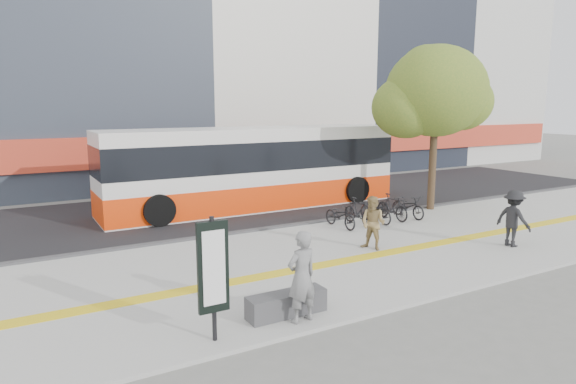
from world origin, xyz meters
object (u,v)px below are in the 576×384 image
bus (254,170)px  seated_woman (302,277)px  pedestrian_tan (373,223)px  pedestrian_dark (513,218)px  bench (286,304)px  street_tree (433,93)px  signboard (213,269)px

bus → seated_woman: bearing=-111.2°
pedestrian_tan → pedestrian_dark: pedestrian_dark is taller
bus → pedestrian_dark: bus is taller
bench → street_tree: (9.78, 6.02, 4.21)m
street_tree → bus: (-5.77, 3.68, -2.97)m
seated_woman → pedestrian_tan: size_ratio=1.16×
signboard → pedestrian_tan: 6.62m
bench → pedestrian_tan: size_ratio=1.05×
bench → seated_woman: size_ratio=0.91×
pedestrian_tan → bus: bearing=158.9°
bench → pedestrian_tan: pedestrian_tan is taller
bench → seated_woman: bearing=-75.3°
bus → seated_woman: 10.84m
street_tree → seated_woman: 12.14m
street_tree → bus: 7.46m
bus → pedestrian_tan: 7.07m
signboard → street_tree: bearing=29.1°
bench → signboard: signboard is taller
bus → pedestrian_tan: bus is taller
signboard → pedestrian_tan: size_ratio=1.45×
signboard → bus: bus is taller
seated_woman → pedestrian_tan: bearing=-152.2°
bench → pedestrian_tan: bearing=31.9°
bench → pedestrian_dark: size_ratio=0.98×
pedestrian_tan → signboard: bearing=-86.6°
signboard → pedestrian_tan: (5.89, 2.98, -0.53)m
signboard → bus: (5.61, 10.01, 0.18)m
bench → street_tree: street_tree is taller
pedestrian_tan → pedestrian_dark: 4.09m
signboard → seated_woman: signboard is taller
bench → bus: bearing=67.6°
signboard → pedestrian_tan: bearing=26.8°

